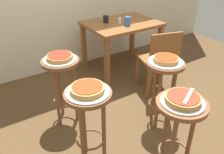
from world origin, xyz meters
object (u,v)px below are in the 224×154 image
Objects in this scene: pizza_leftside at (166,59)px; cup_far_edge at (106,19)px; pizza_middle at (87,89)px; wooden_chair at (160,60)px; serving_plate_rear at (60,59)px; stool_rear at (62,77)px; pizza_rear at (60,57)px; cup_near_edge at (128,21)px; stool_middle at (89,113)px; serving_plate_middle at (88,92)px; serving_plate_leftside at (166,62)px; stool_foreground at (178,124)px; serving_plate_foreground at (182,102)px; condiment_shaker at (120,21)px; pizza_server_knife at (189,96)px; pizza_foreground at (183,99)px; dining_table at (122,30)px; stool_leftside at (163,80)px.

cup_far_edge is at bearing 83.79° from pizza_leftside.
pizza_middle is 1.43m from wooden_chair.
cup_far_edge is (0.98, 0.73, 0.07)m from serving_plate_rear.
pizza_middle is 0.70m from stool_rear.
wooden_chair is (1.25, -0.12, -0.31)m from pizza_rear.
pizza_leftside is 1.03m from serving_plate_rear.
pizza_leftside is at bearing -106.82° from cup_near_edge.
stool_middle is 0.70m from pizza_rear.
serving_plate_leftside is (0.88, 0.06, 0.00)m from serving_plate_middle.
serving_plate_foreground reaches higher than stool_foreground.
stool_rear is at bearing -152.57° from condiment_shaker.
serving_plate_leftside is at bearing 32.96° from pizza_server_knife.
serving_plate_foreground is at bearing -43.83° from stool_middle.
stool_foreground is 3.02× the size of pizza_leftside.
serving_plate_foreground is 1.26m from stool_rear.
serving_plate_foreground is 3.58× the size of condiment_shaker.
pizza_foreground is 1.01× the size of pizza_rear.
pizza_middle is 3.00× the size of condiment_shaker.
serving_plate_leftside reaches higher than stool_foreground.
serving_plate_middle is 0.35× the size of dining_table.
cup_far_edge reaches higher than pizza_leftside.
serving_plate_foreground is at bearing -110.32° from condiment_shaker.
stool_rear is at bearing 144.25° from serving_plate_leftside.
cup_far_edge reaches higher than pizza_foreground.
stool_foreground is 2.75× the size of pizza_middle.
pizza_leftside is 1.03m from pizza_rear.
stool_leftside is (0.37, 0.55, 0.00)m from stool_foreground.
condiment_shaker reaches higher than pizza_leftside.
cup_near_edge is (0.32, 1.07, 0.08)m from serving_plate_leftside.
serving_plate_rear is at bearing 144.25° from stool_leftside.
stool_middle is 2.86× the size of pizza_rear.
dining_table is at bearing 46.53° from serving_plate_middle.
pizza_server_knife is (0.03, -0.02, 0.26)m from stool_foreground.
serving_plate_foreground reaches higher than stool_middle.
pizza_leftside is 2.74× the size of condiment_shaker.
pizza_leftside is at bearing 32.96° from pizza_server_knife.
cup_near_edge is (1.20, 1.13, 0.05)m from pizza_middle.
serving_plate_leftside is (0.37, 0.55, 0.00)m from serving_plate_foreground.
stool_foreground is 0.23m from pizza_foreground.
pizza_rear is 2.19× the size of cup_near_edge.
dining_table is (0.34, 1.23, -0.09)m from serving_plate_leftside.
serving_plate_foreground is 1.31× the size of pizza_leftside.
pizza_middle is 1.10× the size of pizza_leftside.
serving_plate_foreground is 1.24× the size of pizza_rear.
serving_plate_rear is at bearing 112.15° from pizza_foreground.
stool_rear is at bearing 112.15° from pizza_foreground.
stool_middle is 6.24× the size of cup_near_edge.
serving_plate_middle is at bearing 110.22° from pizza_server_knife.
pizza_middle is 0.32× the size of wooden_chair.
dining_table is 4.57× the size of pizza_server_knife.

